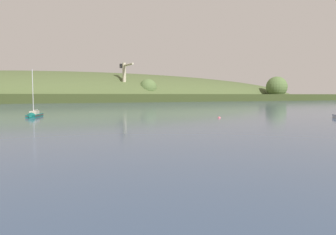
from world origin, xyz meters
The scene contains 4 objects.
far_shoreline_hill centered at (26.02, 218.81, 0.30)m, with size 491.76×125.88×39.46m.
dockside_crane centered at (47.83, 183.70, 11.86)m, with size 4.91×17.45×23.56m.
sailboat_near_mooring centered at (-11.78, 64.67, 0.23)m, with size 3.63×6.10×9.49m.
mooring_buoy_foreground centered at (17.24, 46.99, 0.00)m, with size 0.51×0.51×0.59m.
Camera 1 is at (-15.96, 2.48, 4.11)m, focal length 33.25 mm.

